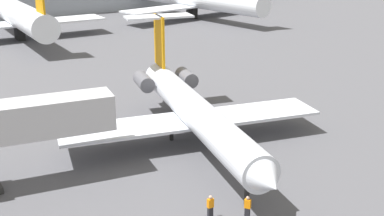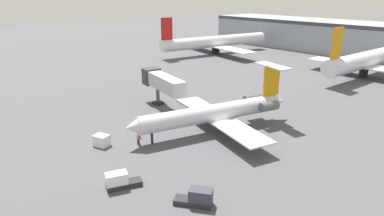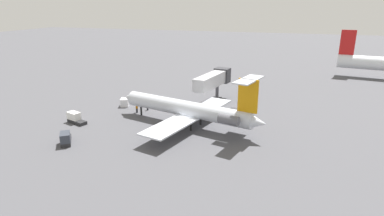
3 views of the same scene
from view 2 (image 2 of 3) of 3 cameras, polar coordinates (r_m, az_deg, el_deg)
ground_plane at (r=53.65m, az=4.48°, el=-4.13°), size 400.00×400.00×0.10m
regional_jet at (r=53.15m, az=4.40°, el=-0.63°), size 23.33×28.23×9.62m
jet_bridge at (r=64.01m, az=-5.24°, el=4.46°), size 13.44×5.14×6.69m
ground_crew_marshaller at (r=51.91m, az=-8.94°, el=-4.05°), size 0.40×0.26×1.69m
ground_crew_loader at (r=49.74m, az=-9.07°, el=-5.12°), size 0.44×0.48×1.69m
baggage_tug_lead at (r=36.12m, az=0.91°, el=-14.95°), size 4.04×3.52×1.90m
baggage_tug_trailing at (r=39.73m, az=-12.09°, el=-11.98°), size 2.60×4.24×1.90m
cargo_container_uld at (r=50.31m, az=-15.03°, el=-5.32°), size 2.56×2.23×1.64m
traffic_cone_near at (r=53.69m, az=-15.40°, el=-4.40°), size 0.36×0.36×0.55m
parked_airliner_west_end at (r=121.63m, az=3.97°, el=11.11°), size 36.70×43.22×13.28m
parked_airliner_west_mid at (r=97.68m, az=27.24°, el=7.19°), size 29.84×35.44×13.64m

